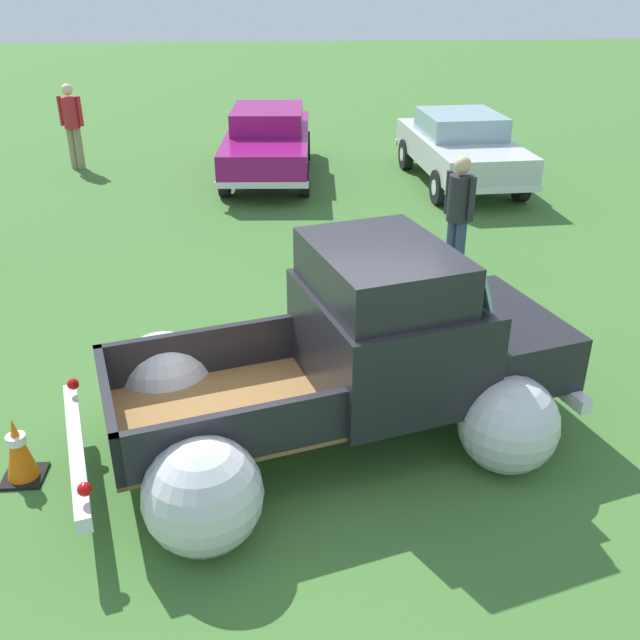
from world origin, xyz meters
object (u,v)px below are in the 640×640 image
at_px(show_car_1, 461,146).
at_px(show_car_0, 268,140).
at_px(lane_cone_0, 18,450).
at_px(spectator_2, 72,121).
at_px(vintage_pickup_truck, 362,365).
at_px(spectator_0, 459,210).

bearing_deg(show_car_1, show_car_0, -105.59).
bearing_deg(lane_cone_0, show_car_0, 77.68).
bearing_deg(show_car_0, spectator_2, -99.17).
bearing_deg(lane_cone_0, vintage_pickup_truck, 9.51).
relative_size(show_car_1, spectator_2, 2.32).
height_order(spectator_0, spectator_2, spectator_2).
height_order(vintage_pickup_truck, spectator_0, vintage_pickup_truck).
height_order(show_car_1, spectator_2, spectator_2).
height_order(show_car_0, show_car_1, same).
bearing_deg(show_car_1, spectator_0, -18.12).
distance_m(vintage_pickup_truck, spectator_2, 11.71).
bearing_deg(spectator_0, show_car_1, 42.00).
relative_size(show_car_0, lane_cone_0, 7.43).
height_order(vintage_pickup_truck, lane_cone_0, vintage_pickup_truck).
bearing_deg(vintage_pickup_truck, show_car_0, 78.81).
bearing_deg(spectator_0, lane_cone_0, -172.58).
distance_m(show_car_1, spectator_2, 8.48).
relative_size(vintage_pickup_truck, spectator_0, 2.77).
distance_m(show_car_1, spectator_0, 5.12).
bearing_deg(spectator_2, show_car_1, 86.49).
xyz_separation_m(spectator_0, spectator_2, (-7.02, 6.72, 0.03)).
bearing_deg(show_car_1, lane_cone_0, -37.58).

